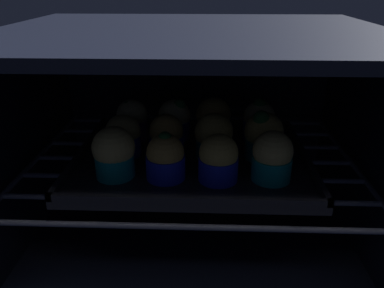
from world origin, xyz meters
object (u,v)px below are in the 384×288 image
object	(u,v)px
muffin_row0_col1	(165,158)
muffin_row2_col1	(175,120)
muffin_row1_col0	(123,137)
muffin_row1_col3	(263,136)
muffin_row2_col3	(259,121)
muffin_row0_col0	(114,153)
muffin_row0_col3	(272,157)
baking_tray	(192,158)
muffin_row1_col1	(166,136)
muffin_row1_col2	(214,136)
muffin_row2_col2	(213,119)
muffin_row0_col2	(218,159)
muffin_row2_col0	(132,120)

from	to	relation	value
muffin_row0_col1	muffin_row2_col1	xyz separation A→B (cm)	(0.10, 15.27, 0.29)
muffin_row0_col1	muffin_row1_col0	size ratio (longest dim) A/B	1.06
muffin_row1_col3	muffin_row2_col3	bearing A→B (deg)	88.00
muffin_row1_col0	muffin_row1_col3	distance (cm)	22.84
muffin_row0_col0	muffin_row0_col3	size ratio (longest dim) A/B	1.04
muffin_row0_col3	baking_tray	bearing A→B (deg)	147.72
muffin_row0_col0	muffin_row1_col3	xyz separation A→B (cm)	(22.61, 7.13, 0.10)
muffin_row1_col1	muffin_row1_col3	world-z (taller)	muffin_row1_col3
muffin_row1_col1	muffin_row1_col2	world-z (taller)	muffin_row1_col2
muffin_row2_col2	muffin_row0_col3	bearing A→B (deg)	-61.69
muffin_row0_col2	muffin_row1_col3	distance (cm)	10.68
muffin_row0_col1	muffin_row1_col0	distance (cm)	10.90
muffin_row1_col2	muffin_row1_col3	size ratio (longest dim) A/B	0.88
muffin_row0_col3	muffin_row2_col0	distance (cm)	27.43
muffin_row0_col0	muffin_row2_col3	size ratio (longest dim) A/B	1.00
muffin_row0_col3	muffin_row1_col1	world-z (taller)	muffin_row0_col3
muffin_row1_col3	muffin_row2_col2	distance (cm)	11.33
muffin_row0_col0	muffin_row0_col2	world-z (taller)	muffin_row0_col0
baking_tray	muffin_row1_col1	xyz separation A→B (cm)	(-4.21, 0.08, 3.86)
muffin_row2_col0	muffin_row0_col1	bearing A→B (deg)	-63.05
muffin_row0_col2	muffin_row0_col3	xyz separation A→B (cm)	(7.72, 0.45, 0.25)
muffin_row2_col1	muffin_row2_col3	xyz separation A→B (cm)	(15.24, -0.04, -0.03)
muffin_row0_col1	baking_tray	bearing A→B (deg)	64.98
muffin_row0_col3	muffin_row2_col1	bearing A→B (deg)	135.35
muffin_row0_col2	muffin_row1_col1	size ratio (longest dim) A/B	0.99
muffin_row1_col0	muffin_row2_col3	xyz separation A→B (cm)	(23.10, 7.57, 0.27)
muffin_row1_col2	muffin_row2_col2	world-z (taller)	muffin_row2_col2
baking_tray	muffin_row0_col0	bearing A→B (deg)	-146.46
baking_tray	muffin_row1_col3	bearing A→B (deg)	-1.17
muffin_row1_col1	muffin_row2_col1	world-z (taller)	muffin_row2_col1
muffin_row0_col2	muffin_row0_col0	bearing A→B (deg)	177.88
muffin_row1_col2	muffin_row2_col2	bearing A→B (deg)	89.67
muffin_row0_col1	muffin_row0_col3	world-z (taller)	muffin_row0_col3
muffin_row2_col0	muffin_row0_col2	bearing A→B (deg)	-45.01
muffin_row0_col3	muffin_row1_col1	distance (cm)	17.74
muffin_row0_col0	muffin_row0_col2	bearing A→B (deg)	-2.12
muffin_row1_col0	muffin_row2_col1	bearing A→B (deg)	44.08
muffin_row0_col2	baking_tray	bearing A→B (deg)	117.45
muffin_row0_col3	muffin_row2_col3	xyz separation A→B (cm)	(-0.06, 15.08, -0.07)
muffin_row1_col0	muffin_row1_col3	bearing A→B (deg)	-0.66
muffin_row0_col2	muffin_row2_col1	size ratio (longest dim) A/B	0.93
muffin_row1_col1	muffin_row2_col3	size ratio (longest dim) A/B	0.92
muffin_row0_col3	muffin_row0_col2	bearing A→B (deg)	-176.69
muffin_row0_col0	muffin_row1_col2	size ratio (longest dim) A/B	1.05
muffin_row0_col0	muffin_row0_col1	xyz separation A→B (cm)	(7.55, -0.27, -0.54)
muffin_row1_col2	muffin_row2_col2	size ratio (longest dim) A/B	0.97
muffin_row0_col2	muffin_row1_col2	world-z (taller)	muffin_row1_col2
muffin_row1_col3	muffin_row2_col0	size ratio (longest dim) A/B	1.16
muffin_row2_col0	muffin_row1_col1	bearing A→B (deg)	-46.29
baking_tray	muffin_row1_col1	distance (cm)	5.71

